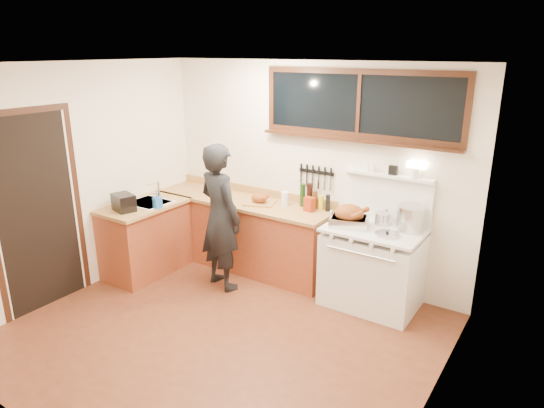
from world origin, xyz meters
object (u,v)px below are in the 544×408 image
Objects in this scene: cutting_board at (259,200)px; vintage_stove at (373,265)px; roast_turkey at (349,217)px; man at (220,217)px.

vintage_stove is at bearing -0.18° from cutting_board.
roast_turkey is at bearing -160.62° from vintage_stove.
roast_turkey is (1.40, 0.47, 0.14)m from man.
vintage_stove is 0.93× the size of man.
vintage_stove is 3.36× the size of roast_turkey.
roast_turkey is at bearing 18.67° from man.
man is at bearing -161.33° from roast_turkey.
vintage_stove is 0.60m from roast_turkey.
man is (-1.66, -0.57, 0.40)m from vintage_stove.
vintage_stove is 3.69× the size of cutting_board.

